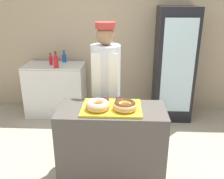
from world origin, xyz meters
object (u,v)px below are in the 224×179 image
(brownie_back_left, at_px, (105,100))
(chest_freezer, at_px, (56,89))
(bottle_blue, at_px, (64,58))
(serving_tray, at_px, (112,108))
(bottle_red_b, at_px, (51,60))
(beverage_fridge, at_px, (174,65))
(donut_light_glaze, at_px, (98,105))
(brownie_back_right, at_px, (120,100))
(donut_chocolate_glaze, at_px, (125,105))
(baker_person, at_px, (106,88))
(bottle_red, at_px, (56,62))

(brownie_back_left, xyz_separation_m, chest_freezer, (-1.00, 1.61, -0.49))
(bottle_blue, bearing_deg, chest_freezer, -125.03)
(serving_tray, bearing_deg, brownie_back_left, 117.81)
(bottle_red_b, bearing_deg, beverage_fridge, -0.33)
(donut_light_glaze, relative_size, bottle_blue, 1.23)
(bottle_blue, relative_size, bottle_red_b, 1.00)
(serving_tray, xyz_separation_m, chest_freezer, (-1.08, 1.76, -0.47))
(serving_tray, xyz_separation_m, beverage_fridge, (0.97, 1.76, 0.01))
(serving_tray, relative_size, brownie_back_right, 7.25)
(donut_chocolate_glaze, xyz_separation_m, baker_person, (-0.24, 0.65, -0.06))
(serving_tray, distance_m, donut_light_glaze, 0.16)
(serving_tray, xyz_separation_m, brownie_back_right, (0.08, 0.15, 0.03))
(brownie_back_left, distance_m, bottle_blue, 2.00)
(bottle_red_b, bearing_deg, brownie_back_left, -56.94)
(serving_tray, height_order, bottle_blue, bottle_blue)
(donut_light_glaze, relative_size, brownie_back_right, 2.96)
(baker_person, bearing_deg, bottle_red_b, 131.14)
(brownie_back_right, distance_m, chest_freezer, 2.05)
(serving_tray, height_order, brownie_back_right, brownie_back_right)
(beverage_fridge, bearing_deg, bottle_red, -174.87)
(brownie_back_left, xyz_separation_m, bottle_red_b, (-1.05, 1.61, 0.04))
(beverage_fridge, distance_m, bottle_blue, 1.93)
(donut_light_glaze, relative_size, baker_person, 0.14)
(donut_light_glaze, height_order, bottle_blue, bottle_blue)
(bottle_red, xyz_separation_m, bottle_red_b, (-0.14, 0.19, -0.02))
(brownie_back_right, bearing_deg, brownie_back_left, 180.00)
(donut_chocolate_glaze, xyz_separation_m, brownie_back_left, (-0.22, 0.22, -0.03))
(brownie_back_right, relative_size, bottle_blue, 0.41)
(beverage_fridge, height_order, bottle_red, beverage_fridge)
(brownie_back_left, xyz_separation_m, bottle_red, (-0.91, 1.43, 0.06))
(baker_person, xyz_separation_m, bottle_blue, (-0.84, 1.37, 0.06))
(brownie_back_right, height_order, chest_freezer, brownie_back_right)
(donut_light_glaze, distance_m, bottle_red, 1.85)
(donut_light_glaze, bearing_deg, brownie_back_right, 44.67)
(donut_chocolate_glaze, relative_size, brownie_back_right, 2.96)
(donut_light_glaze, bearing_deg, serving_tray, 24.81)
(donut_chocolate_glaze, height_order, baker_person, baker_person)
(donut_chocolate_glaze, bearing_deg, brownie_back_right, 105.06)
(brownie_back_left, xyz_separation_m, bottle_blue, (-0.86, 1.81, 0.04))
(bottle_red, bearing_deg, chest_freezer, 116.25)
(donut_chocolate_glaze, distance_m, beverage_fridge, 2.00)
(bottle_red, relative_size, bottle_red_b, 1.30)
(serving_tray, xyz_separation_m, bottle_blue, (-0.94, 1.96, 0.07))
(beverage_fridge, distance_m, chest_freezer, 2.11)
(brownie_back_left, relative_size, bottle_red, 0.32)
(donut_light_glaze, bearing_deg, bottle_red, 117.41)
(brownie_back_right, relative_size, bottle_red_b, 0.41)
(serving_tray, relative_size, donut_light_glaze, 2.45)
(bottle_red_b, bearing_deg, baker_person, -48.86)
(serving_tray, height_order, donut_chocolate_glaze, donut_chocolate_glaze)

